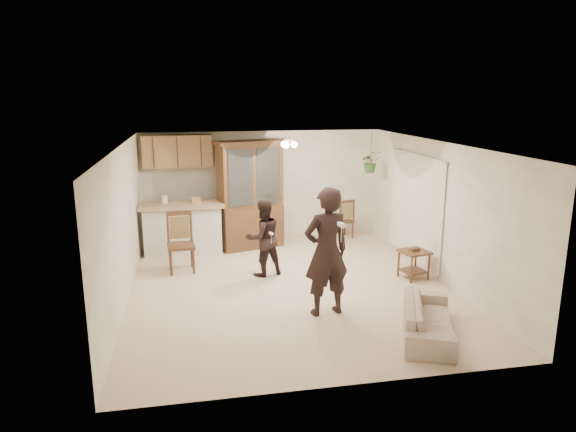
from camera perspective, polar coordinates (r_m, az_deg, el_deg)
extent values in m
plane|color=beige|center=(9.17, 0.20, -7.79)|extent=(6.50, 6.50, 0.00)
cube|color=white|center=(8.59, 0.22, 7.96)|extent=(5.50, 6.50, 0.02)
cube|color=white|center=(11.94, -2.80, 3.42)|extent=(5.50, 0.02, 2.50)
cube|color=white|center=(5.78, 6.48, -7.62)|extent=(5.50, 0.02, 2.50)
cube|color=white|center=(8.71, -17.84, -0.97)|extent=(0.02, 6.50, 2.50)
cube|color=white|center=(9.69, 16.37, 0.55)|extent=(0.02, 6.50, 2.50)
cube|color=silver|center=(11.10, -11.58, -1.57)|extent=(1.60, 0.55, 1.00)
cube|color=#A48162|center=(10.98, -11.71, 1.21)|extent=(1.75, 0.70, 0.08)
cube|color=#9B7943|center=(11.53, -12.18, 7.05)|extent=(1.50, 0.34, 0.70)
imported|color=#295E25|center=(11.58, 9.18, 5.96)|extent=(0.43, 0.37, 0.48)
cylinder|color=black|center=(11.54, 9.24, 7.56)|extent=(0.01, 0.01, 0.65)
imported|color=beige|center=(7.55, 15.37, -10.09)|extent=(1.40, 2.01, 0.73)
imported|color=black|center=(7.80, 4.28, -4.67)|extent=(0.72, 0.55, 1.80)
imported|color=black|center=(9.53, -2.76, -2.70)|extent=(0.78, 0.68, 1.35)
cube|color=#3C2715|center=(11.35, -4.16, -1.21)|extent=(1.48, 0.93, 0.92)
cube|color=#3C2715|center=(11.12, -4.26, 4.53)|extent=(1.46, 0.86, 1.38)
cube|color=silver|center=(11.12, -4.26, 4.53)|extent=(1.15, 0.37, 1.21)
cube|color=#3C2715|center=(11.03, -4.32, 8.19)|extent=(1.60, 0.99, 0.07)
cube|color=#3C2715|center=(9.66, 13.86, -3.88)|extent=(0.58, 0.58, 0.04)
cube|color=#3C2715|center=(9.77, 13.74, -5.93)|extent=(0.49, 0.49, 0.03)
cube|color=#3C2715|center=(9.64, 13.87, -3.60)|extent=(0.20, 0.15, 0.06)
cube|color=#3C2715|center=(9.97, -11.80, -3.28)|extent=(0.54, 0.54, 0.05)
cube|color=olive|center=(9.88, -11.89, -1.58)|extent=(0.37, 0.07, 0.44)
cube|color=#3C2715|center=(9.82, -11.97, 0.02)|extent=(0.46, 0.08, 0.09)
cube|color=#3C2715|center=(11.72, -8.51, -1.10)|extent=(0.50, 0.50, 0.04)
cube|color=olive|center=(11.66, -8.55, 0.10)|extent=(0.30, 0.11, 0.36)
cube|color=#3C2715|center=(11.61, -8.59, 1.21)|extent=(0.37, 0.13, 0.07)
cube|color=#3C2715|center=(12.11, 6.09, -0.52)|extent=(0.51, 0.51, 0.05)
cube|color=olive|center=(12.05, 6.12, 0.65)|extent=(0.31, 0.11, 0.36)
cube|color=#3C2715|center=(12.00, 6.15, 1.75)|extent=(0.38, 0.13, 0.07)
cube|color=white|center=(7.23, 5.97, -0.99)|extent=(0.08, 0.18, 0.05)
cube|color=white|center=(9.18, -1.87, -1.96)|extent=(0.07, 0.13, 0.04)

